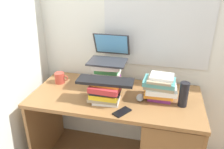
{
  "coord_description": "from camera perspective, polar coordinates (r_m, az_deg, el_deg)",
  "views": [
    {
      "loc": [
        0.34,
        -1.55,
        1.64
      ],
      "look_at": [
        -0.03,
        -0.0,
        0.9
      ],
      "focal_mm": 35.97,
      "sensor_mm": 36.0,
      "label": 1
    }
  ],
  "objects": [
    {
      "name": "wall_back",
      "position": [
        1.98,
        3.55,
        14.82
      ],
      "size": [
        6.0,
        0.06,
        2.6
      ],
      "color": "silver",
      "rests_on": "ground"
    },
    {
      "name": "wall_left",
      "position": [
        1.96,
        -23.17,
        12.86
      ],
      "size": [
        0.05,
        6.0,
        2.6
      ],
      "primitive_type": "cube",
      "color": "silver",
      "rests_on": "ground"
    },
    {
      "name": "desk",
      "position": [
        1.97,
        10.88,
        -14.92
      ],
      "size": [
        1.37,
        0.65,
        0.72
      ],
      "color": "olive",
      "rests_on": "ground"
    },
    {
      "name": "book_stack_tall",
      "position": [
        1.9,
        -1.17,
        -0.15
      ],
      "size": [
        0.25,
        0.2,
        0.23
      ],
      "color": "teal",
      "rests_on": "desk"
    },
    {
      "name": "book_stack_keyboard_riser",
      "position": [
        1.7,
        -1.7,
        -4.47
      ],
      "size": [
        0.25,
        0.2,
        0.17
      ],
      "color": "white",
      "rests_on": "desk"
    },
    {
      "name": "book_stack_side",
      "position": [
        1.77,
        12.08,
        -3.16
      ],
      "size": [
        0.26,
        0.2,
        0.21
      ],
      "color": "#8C338C",
      "rests_on": "desk"
    },
    {
      "name": "laptop",
      "position": [
        1.89,
        -0.72,
        5.17
      ],
      "size": [
        0.31,
        0.31,
        0.21
      ],
      "color": "#2D2D33",
      "rests_on": "book_stack_tall"
    },
    {
      "name": "keyboard",
      "position": [
        1.66,
        -1.74,
        -1.67
      ],
      "size": [
        0.43,
        0.16,
        0.02
      ],
      "primitive_type": "cube",
      "rotation": [
        0.0,
        0.0,
        0.04
      ],
      "color": "black",
      "rests_on": "book_stack_keyboard_riser"
    },
    {
      "name": "computer_mouse",
      "position": [
        1.78,
        7.15,
        -5.82
      ],
      "size": [
        0.06,
        0.1,
        0.04
      ],
      "primitive_type": "ellipsoid",
      "color": "#A5A8AD",
      "rests_on": "desk"
    },
    {
      "name": "mug",
      "position": [
        2.06,
        -13.12,
        -0.84
      ],
      "size": [
        0.12,
        0.09,
        0.1
      ],
      "color": "#B23F33",
      "rests_on": "desk"
    },
    {
      "name": "water_bottle",
      "position": [
        1.73,
        17.74,
        -4.85
      ],
      "size": [
        0.07,
        0.07,
        0.19
      ],
      "primitive_type": "cylinder",
      "color": "black",
      "rests_on": "desk"
    },
    {
      "name": "cell_phone",
      "position": [
        1.62,
        2.57,
        -9.49
      ],
      "size": [
        0.13,
        0.15,
        0.01
      ],
      "primitive_type": "cube",
      "rotation": [
        0.0,
        0.0,
        -0.58
      ],
      "color": "black",
      "rests_on": "desk"
    }
  ]
}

